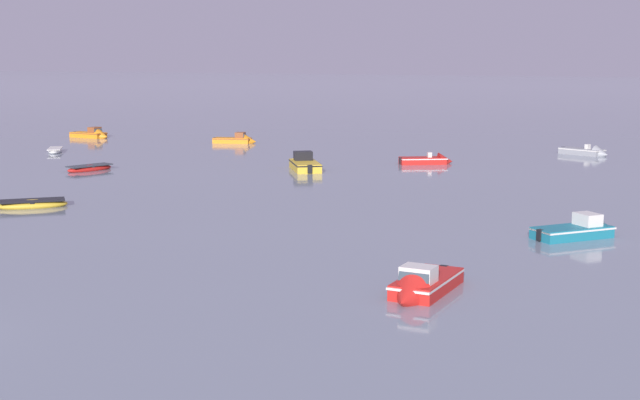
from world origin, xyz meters
name	(u,v)px	position (x,y,z in m)	size (l,w,h in m)	color
rowboat_moored_0	(90,168)	(-25.25, 39.68, 0.18)	(2.63, 4.46, 0.67)	red
motorboat_moored_0	(584,232)	(18.05, 29.37, 0.29)	(4.65, 5.04, 1.94)	#197084
rowboat_moored_1	(55,151)	(-38.16, 49.54, 0.17)	(3.38, 3.88, 0.61)	white
motorboat_moored_2	(588,153)	(11.39, 70.75, 0.24)	(5.29, 3.44, 1.72)	gray
motorboat_moored_3	(93,135)	(-45.27, 63.80, 0.29)	(5.23, 1.97, 1.95)	orange
motorboat_moored_4	(304,165)	(-9.16, 48.80, 0.34)	(5.15, 6.01, 2.26)	gold
motorboat_moored_5	(238,141)	(-26.20, 65.89, 0.28)	(5.14, 3.04, 1.85)	orange
motorboat_moored_6	(430,161)	(-0.38, 57.12, 0.23)	(5.01, 4.03, 1.67)	red
motorboat_moored_9	(420,289)	(14.10, 14.05, 0.30)	(1.91, 5.25, 1.96)	red
rowboat_moored_2	(32,204)	(-16.05, 23.33, 0.19)	(4.26, 4.19, 0.70)	gold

